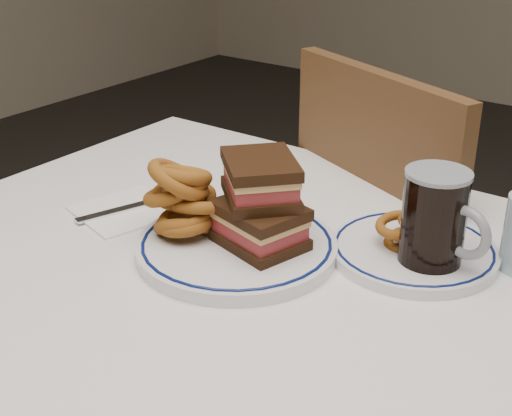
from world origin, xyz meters
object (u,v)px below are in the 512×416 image
Objects in this scene: beer_mug at (435,222)px; far_plate at (413,250)px; reuben_sandwich at (260,202)px; main_plate at (237,246)px; chair_far at (411,273)px.

beer_mug is 0.08m from far_plate.
reuben_sandwich is at bearing -155.66° from beer_mug.
reuben_sandwich is at bearing 36.81° from main_plate.
reuben_sandwich is at bearing -146.07° from far_plate.
chair_far is 3.22× the size of main_plate.
beer_mug is at bearing 24.34° from reuben_sandwich.
chair_far is 0.50m from beer_mug.
chair_far is 0.54m from main_plate.
far_plate is at bearing -67.81° from chair_far.
beer_mug is 0.62× the size of far_plate.
main_plate is 1.98× the size of beer_mug.
main_plate is 0.28m from beer_mug.
beer_mug reaches higher than main_plate.
far_plate is at bearing 33.93° from reuben_sandwich.
main_plate is at bearing -154.14° from beer_mug.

